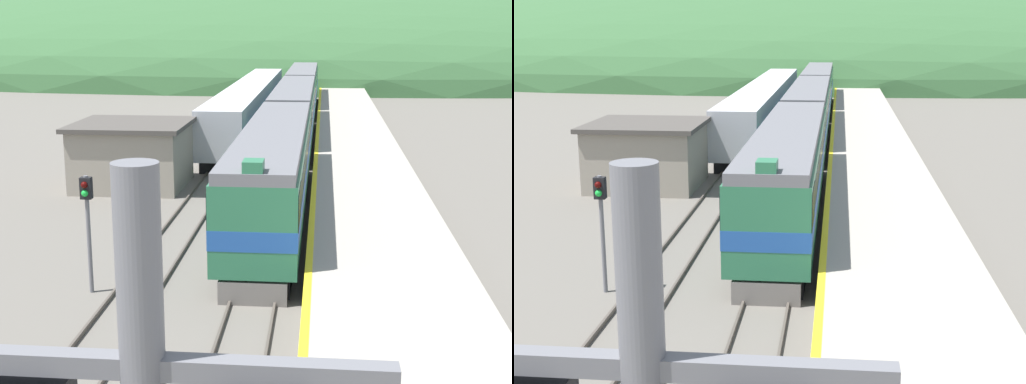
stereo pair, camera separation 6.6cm
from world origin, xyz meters
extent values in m
cube|color=#4C443D|center=(-0.72, 70.00, 0.08)|extent=(0.08, 180.00, 0.16)
cube|color=#4C443D|center=(0.72, 70.00, 0.08)|extent=(0.08, 180.00, 0.16)
cube|color=#4C443D|center=(-4.66, 70.00, 0.08)|extent=(0.08, 180.00, 0.16)
cube|color=#4C443D|center=(-3.22, 70.00, 0.08)|extent=(0.08, 180.00, 0.16)
cube|color=#9E9689|center=(4.32, 50.00, 0.57)|extent=(5.34, 140.00, 1.13)
cube|color=yellow|center=(1.76, 50.00, 1.14)|extent=(0.24, 140.00, 0.01)
ellipsoid|color=#335B33|center=(0.00, 135.45, 0.00)|extent=(225.83, 101.62, 32.80)
cube|color=gray|center=(-8.21, 36.15, 1.64)|extent=(5.67, 5.50, 3.28)
cube|color=#47423D|center=(-8.21, 36.15, 3.40)|extent=(6.17, 6.00, 0.24)
cube|color=black|center=(0.00, 29.87, 0.42)|extent=(2.33, 19.21, 0.85)
cube|color=#286B47|center=(0.00, 29.87, 2.37)|extent=(2.84, 20.44, 3.03)
cube|color=#1E4C99|center=(0.00, 29.87, 2.12)|extent=(2.87, 20.46, 0.67)
cube|color=black|center=(0.00, 29.87, 3.03)|extent=(2.86, 19.21, 0.91)
cube|color=slate|center=(0.00, 29.87, 4.08)|extent=(2.67, 20.44, 0.40)
cube|color=black|center=(0.00, 20.78, 3.03)|extent=(2.88, 2.20, 1.21)
cube|color=#286B47|center=(0.00, 20.10, 4.46)|extent=(0.64, 0.80, 0.36)
cube|color=slate|center=(0.00, 19.85, 0.38)|extent=(2.21, 0.40, 0.77)
cube|color=black|center=(0.00, 51.16, 0.42)|extent=(2.33, 19.12, 0.85)
cube|color=#286B47|center=(0.00, 51.16, 2.37)|extent=(2.84, 20.34, 3.03)
cube|color=#1E4C99|center=(0.00, 51.16, 2.12)|extent=(2.87, 20.36, 0.67)
cube|color=black|center=(0.00, 51.16, 3.03)|extent=(2.86, 19.12, 0.91)
cube|color=slate|center=(0.00, 51.16, 4.08)|extent=(2.67, 20.34, 0.40)
cube|color=black|center=(0.00, 72.41, 0.42)|extent=(2.33, 19.12, 0.85)
cube|color=#286B47|center=(0.00, 72.41, 2.37)|extent=(2.84, 20.34, 3.03)
cube|color=#1E4C99|center=(0.00, 72.41, 2.12)|extent=(2.87, 20.36, 0.67)
cube|color=black|center=(0.00, 72.41, 3.03)|extent=(2.86, 19.12, 0.91)
cube|color=slate|center=(0.00, 72.41, 4.08)|extent=(2.67, 20.34, 0.40)
cube|color=black|center=(-3.94, 58.31, 0.40)|extent=(2.46, 37.34, 0.80)
cube|color=#BCBCC1|center=(-3.94, 58.31, 2.31)|extent=(2.90, 38.90, 3.03)
cube|color=slate|center=(1.35, 1.36, 7.33)|extent=(2.20, 0.10, 0.10)
cylinder|color=slate|center=(-5.46, 20.38, 1.99)|extent=(0.14, 0.14, 3.98)
cube|color=black|center=(-5.46, 20.38, 3.58)|extent=(0.36, 0.28, 0.71)
sphere|color=#3C0504|center=(-5.46, 20.21, 3.71)|extent=(0.22, 0.22, 0.22)
sphere|color=green|center=(-5.46, 20.21, 3.44)|extent=(0.22, 0.22, 0.22)
camera|label=1|loc=(2.11, -1.41, 8.78)|focal=50.00mm
camera|label=2|loc=(2.17, -1.40, 8.78)|focal=50.00mm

